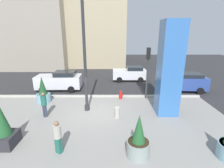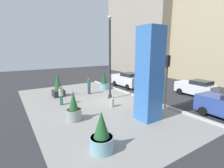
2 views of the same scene
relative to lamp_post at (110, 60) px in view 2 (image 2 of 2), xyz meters
The scene contains 17 objects.
ground_plane 5.23m from the lamp_post, 80.35° to the left, with size 60.00×60.00×0.00m, color #2D2D30.
plaza_pavement 4.56m from the lamp_post, 76.18° to the right, with size 18.00×10.00×0.02m, color gray.
curb_strip 4.62m from the lamp_post, 77.26° to the left, with size 18.00×0.24×0.16m, color #B7B2A8.
lamp_post is the anchor object (origin of this frame).
art_pillar_blue 5.68m from the lamp_post, ahead, with size 1.38×1.38×6.27m, color #3870BC.
potted_plant_near_left 6.06m from the lamp_post, 131.17° to the right, with size 1.14×1.14×2.44m.
potted_plant_by_pillar 9.24m from the lamp_post, 34.75° to the right, with size 1.16×1.16×2.02m.
potted_plant_curbside 5.06m from the lamp_post, 157.80° to the left, with size 1.12×1.12×2.17m.
potted_plant_near_right 6.45m from the lamp_post, 57.93° to the right, with size 1.06×1.06×2.11m.
fire_hydrant 4.83m from the lamp_post, 40.74° to the left, with size 0.36×0.26×0.75m.
concrete_bollard 4.22m from the lamp_post, 28.04° to the right, with size 0.36×0.36×0.75m, color #B2ADA3.
traffic_light_corner 5.40m from the lamp_post, 26.33° to the left, with size 0.28×0.42×4.34m.
car_curb_east 6.43m from the lamp_post, 125.55° to the left, with size 4.37×2.15×1.87m.
car_passing_lane 9.51m from the lamp_post, 63.88° to the left, with size 3.92×1.96×1.69m.
pedestrian_by_curb 5.47m from the lamp_post, 98.30° to the right, with size 0.49×0.49×1.67m.
pedestrian_on_sidewalk 4.04m from the lamp_post, 159.78° to the right, with size 0.51×0.51×1.73m.
office_block_flanking 23.37m from the lamp_post, 124.91° to the left, with size 15.69×11.61×20.02m, color #9E9384.
Camera 2 is at (12.97, -8.06, 4.83)m, focal length 26.92 mm.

